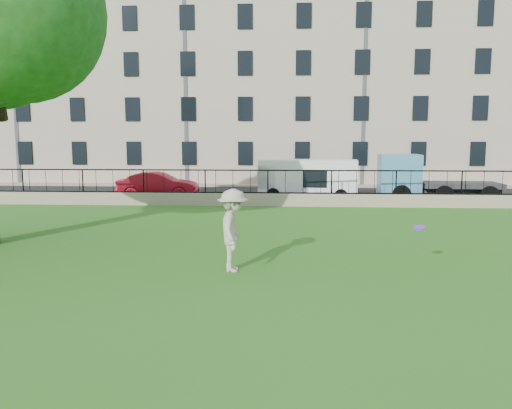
# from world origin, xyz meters

# --- Properties ---
(ground) EXTENTS (120.00, 120.00, 0.00)m
(ground) POSITION_xyz_m (0.00, 0.00, 0.00)
(ground) COLOR #316B19
(ground) RESTS_ON ground
(retaining_wall) EXTENTS (50.00, 0.40, 0.60)m
(retaining_wall) POSITION_xyz_m (0.00, 12.00, 0.30)
(retaining_wall) COLOR gray
(retaining_wall) RESTS_ON ground
(iron_railing) EXTENTS (50.00, 0.05, 1.13)m
(iron_railing) POSITION_xyz_m (0.00, 12.00, 1.15)
(iron_railing) COLOR black
(iron_railing) RESTS_ON retaining_wall
(street) EXTENTS (60.00, 9.00, 0.01)m
(street) POSITION_xyz_m (0.00, 16.70, 0.01)
(street) COLOR black
(street) RESTS_ON ground
(sidewalk) EXTENTS (60.00, 1.40, 0.12)m
(sidewalk) POSITION_xyz_m (0.00, 21.90, 0.06)
(sidewalk) COLOR gray
(sidewalk) RESTS_ON ground
(building_row) EXTENTS (56.40, 10.40, 13.80)m
(building_row) POSITION_xyz_m (0.00, 27.57, 6.92)
(building_row) COLOR #C0AE99
(building_row) RESTS_ON ground
(man) EXTENTS (0.79, 1.32, 1.99)m
(man) POSITION_xyz_m (-0.39, 0.14, 1.00)
(man) COLOR beige
(man) RESTS_ON ground
(frisbee) EXTENTS (0.28, 0.29, 0.12)m
(frisbee) POSITION_xyz_m (4.00, 0.17, 1.10)
(frisbee) COLOR #7628E3
(red_sedan) EXTENTS (4.33, 1.66, 1.41)m
(red_sedan) POSITION_xyz_m (-5.97, 14.62, 0.70)
(red_sedan) COLOR maroon
(red_sedan) RESTS_ON street
(white_van) EXTENTS (5.18, 2.44, 2.10)m
(white_van) POSITION_xyz_m (2.00, 14.44, 1.05)
(white_van) COLOR white
(white_van) RESTS_ON street
(blue_truck) EXTENTS (5.80, 2.34, 2.39)m
(blue_truck) POSITION_xyz_m (8.52, 14.40, 1.19)
(blue_truck) COLOR #549DC6
(blue_truck) RESTS_ON street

